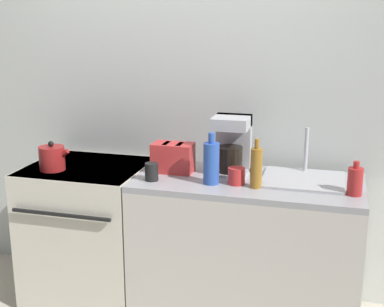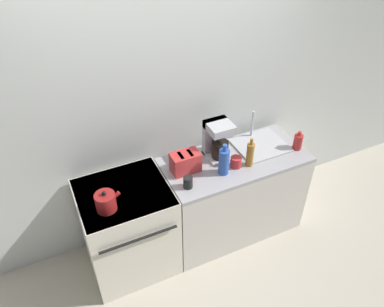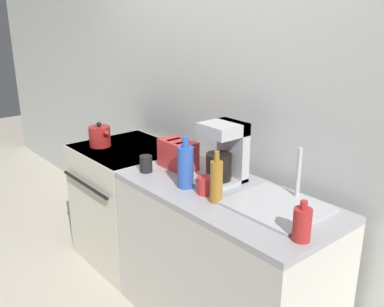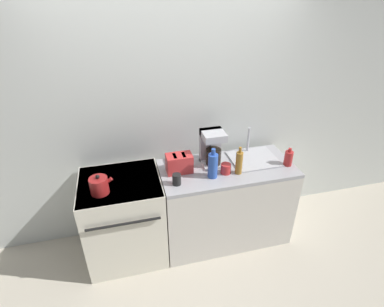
% 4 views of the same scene
% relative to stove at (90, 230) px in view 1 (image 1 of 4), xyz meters
% --- Properties ---
extents(wall_back, '(8.00, 0.05, 2.60)m').
position_rel_stove_xyz_m(wall_back, '(0.57, 0.39, 0.84)').
color(wall_back, silver).
rests_on(wall_back, ground_plane).
extents(stove, '(0.74, 0.70, 0.89)m').
position_rel_stove_xyz_m(stove, '(0.00, 0.00, 0.00)').
color(stove, silver).
rests_on(stove, ground_plane).
extents(counter_block, '(1.31, 0.62, 0.89)m').
position_rel_stove_xyz_m(counter_block, '(1.04, -0.02, -0.01)').
color(counter_block, silver).
rests_on(counter_block, ground_plane).
extents(kettle, '(0.20, 0.16, 0.18)m').
position_rel_stove_xyz_m(kettle, '(-0.16, -0.13, 0.51)').
color(kettle, maroon).
rests_on(kettle, stove).
extents(toaster, '(0.24, 0.15, 0.18)m').
position_rel_stove_xyz_m(toaster, '(0.57, 0.03, 0.52)').
color(toaster, red).
rests_on(toaster, counter_block).
extents(coffee_maker, '(0.21, 0.23, 0.35)m').
position_rel_stove_xyz_m(coffee_maker, '(0.91, 0.10, 0.61)').
color(coffee_maker, '#B7B7BC').
rests_on(coffee_maker, counter_block).
extents(sink_tray, '(0.46, 0.41, 0.28)m').
position_rel_stove_xyz_m(sink_tray, '(1.34, 0.06, 0.45)').
color(sink_tray, '#B7B7BC').
rests_on(sink_tray, counter_block).
extents(bottle_blue, '(0.09, 0.09, 0.29)m').
position_rel_stove_xyz_m(bottle_blue, '(0.84, -0.14, 0.56)').
color(bottle_blue, '#2D56B7').
rests_on(bottle_blue, counter_block).
extents(bottle_red, '(0.08, 0.08, 0.19)m').
position_rel_stove_xyz_m(bottle_red, '(1.62, -0.13, 0.51)').
color(bottle_red, '#B72828').
rests_on(bottle_red, counter_block).
extents(bottle_amber, '(0.07, 0.07, 0.28)m').
position_rel_stove_xyz_m(bottle_amber, '(1.10, -0.14, 0.55)').
color(bottle_amber, '#9E6B23').
rests_on(bottle_amber, counter_block).
extents(cup_black, '(0.08, 0.08, 0.10)m').
position_rel_stove_xyz_m(cup_black, '(0.50, -0.17, 0.49)').
color(cup_black, black).
rests_on(cup_black, counter_block).
extents(cup_red, '(0.10, 0.10, 0.10)m').
position_rel_stove_xyz_m(cup_red, '(0.98, -0.11, 0.48)').
color(cup_red, red).
rests_on(cup_red, counter_block).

